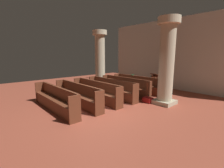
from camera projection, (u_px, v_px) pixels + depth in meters
ground_plane at (98, 108)px, 6.75m from camera, size 19.20×19.20×0.00m
back_wall at (173, 55)px, 10.32m from camera, size 10.00×0.16×4.50m
pew_row_0 at (136, 83)px, 9.81m from camera, size 3.44×0.46×0.95m
pew_row_1 at (125, 85)px, 9.14m from camera, size 3.44×0.46×0.95m
pew_row_2 at (111, 88)px, 8.47m from camera, size 3.44×0.47×0.95m
pew_row_3 at (96, 90)px, 7.80m from camera, size 3.44×0.46×0.95m
pew_row_4 at (77, 94)px, 7.13m from camera, size 3.44×0.46×0.95m
pew_row_5 at (55, 98)px, 6.46m from camera, size 3.44×0.47×0.95m
pillar_aisle_side at (167, 61)px, 7.02m from camera, size 0.95×0.95×3.83m
pillar_far_side at (100, 58)px, 10.79m from camera, size 0.95×0.95×3.83m
lectern at (154, 83)px, 10.08m from camera, size 0.48×0.45×1.08m
hymn_book at (132, 75)px, 10.20m from camera, size 0.13×0.22×0.04m
kneeler_box_red at (148, 100)px, 7.55m from camera, size 0.43×0.32×0.24m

